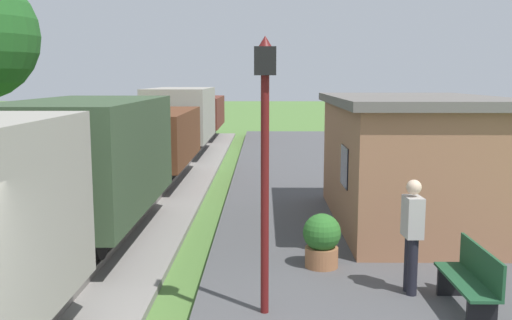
# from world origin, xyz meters

# --- Properties ---
(freight_train) EXTENTS (2.50, 32.60, 2.72)m
(freight_train) POSITION_xyz_m (-2.40, 13.57, 1.58)
(freight_train) COLOR gray
(freight_train) RESTS_ON rail_near
(station_hut) EXTENTS (3.50, 5.80, 2.78)m
(station_hut) POSITION_xyz_m (4.40, 8.45, 1.65)
(station_hut) COLOR #9E6B4C
(station_hut) RESTS_ON platform_slab
(bench_near_hut) EXTENTS (0.42, 1.50, 0.91)m
(bench_near_hut) POSITION_xyz_m (4.00, 3.64, 0.72)
(bench_near_hut) COLOR #1E4C2D
(bench_near_hut) RESTS_ON platform_slab
(person_waiting) EXTENTS (0.26, 0.39, 1.71)m
(person_waiting) POSITION_xyz_m (3.36, 4.33, 1.18)
(person_waiting) COLOR black
(person_waiting) RESTS_ON platform_slab
(potted_planter) EXTENTS (0.64, 0.64, 0.92)m
(potted_planter) POSITION_xyz_m (2.17, 5.48, 0.72)
(potted_planter) COLOR #9E6642
(potted_planter) RESTS_ON platform_slab
(lamp_post_near) EXTENTS (0.28, 0.28, 3.70)m
(lamp_post_near) POSITION_xyz_m (1.20, 3.59, 2.80)
(lamp_post_near) COLOR #591414
(lamp_post_near) RESTS_ON platform_slab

